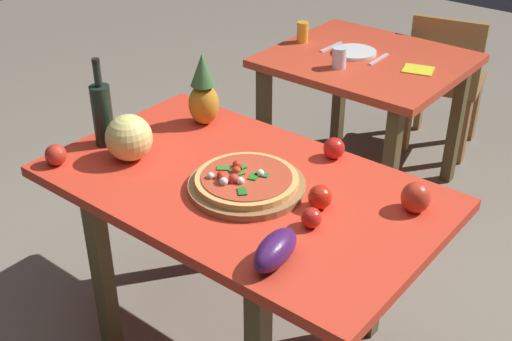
# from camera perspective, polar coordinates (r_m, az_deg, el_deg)

# --- Properties ---
(ground_plane) EXTENTS (10.00, 10.00, 0.00)m
(ground_plane) POSITION_cam_1_polar(r_m,az_deg,el_deg) (2.75, -1.09, -14.52)
(ground_plane) COLOR gray
(display_table) EXTENTS (1.38, 0.83, 0.75)m
(display_table) POSITION_cam_1_polar(r_m,az_deg,el_deg) (2.33, -1.25, -2.90)
(display_table) COLOR brown
(display_table) RESTS_ON ground_plane
(background_table) EXTENTS (0.93, 0.84, 0.75)m
(background_table) POSITION_cam_1_polar(r_m,az_deg,el_deg) (3.44, 9.45, 7.89)
(background_table) COLOR brown
(background_table) RESTS_ON ground_plane
(dining_chair) EXTENTS (0.48, 0.48, 0.85)m
(dining_chair) POSITION_cam_1_polar(r_m,az_deg,el_deg) (3.98, 16.04, 7.83)
(dining_chair) COLOR #95683F
(dining_chair) RESTS_ON ground_plane
(pizza_board) EXTENTS (0.40, 0.40, 0.02)m
(pizza_board) POSITION_cam_1_polar(r_m,az_deg,el_deg) (2.23, -0.80, -1.34)
(pizza_board) COLOR #95683F
(pizza_board) RESTS_ON display_table
(pizza) EXTENTS (0.35, 0.35, 0.05)m
(pizza) POSITION_cam_1_polar(r_m,az_deg,el_deg) (2.22, -0.93, -0.76)
(pizza) COLOR #E5AD5C
(pizza) RESTS_ON pizza_board
(wine_bottle) EXTENTS (0.08, 0.08, 0.34)m
(wine_bottle) POSITION_cam_1_polar(r_m,az_deg,el_deg) (2.53, -13.13, 4.85)
(wine_bottle) COLOR black
(wine_bottle) RESTS_ON display_table
(pineapple_left) EXTENTS (0.12, 0.12, 0.29)m
(pineapple_left) POSITION_cam_1_polar(r_m,az_deg,el_deg) (2.63, -4.57, 6.69)
(pineapple_left) COLOR #BC8022
(pineapple_left) RESTS_ON display_table
(melon) EXTENTS (0.17, 0.17, 0.17)m
(melon) POSITION_cam_1_polar(r_m,az_deg,el_deg) (2.42, -10.92, 2.80)
(melon) COLOR #E4D677
(melon) RESTS_ON display_table
(bell_pepper) EXTENTS (0.09, 0.09, 0.10)m
(bell_pepper) POSITION_cam_1_polar(r_m,az_deg,el_deg) (2.17, 13.62, -2.29)
(bell_pepper) COLOR red
(bell_pepper) RESTS_ON display_table
(eggplant) EXTENTS (0.12, 0.21, 0.09)m
(eggplant) POSITION_cam_1_polar(r_m,az_deg,el_deg) (1.89, 1.68, -6.87)
(eggplant) COLOR #401854
(eggplant) RESTS_ON display_table
(tomato_beside_pepper) EXTENTS (0.07, 0.07, 0.07)m
(tomato_beside_pepper) POSITION_cam_1_polar(r_m,az_deg,el_deg) (2.05, 4.81, -4.09)
(tomato_beside_pepper) COLOR red
(tomato_beside_pepper) RESTS_ON display_table
(tomato_at_corner) EXTENTS (0.08, 0.08, 0.08)m
(tomato_at_corner) POSITION_cam_1_polar(r_m,az_deg,el_deg) (2.42, 6.76, 1.93)
(tomato_at_corner) COLOR red
(tomato_at_corner) RESTS_ON display_table
(tomato_by_bottle) EXTENTS (0.08, 0.08, 0.08)m
(tomato_by_bottle) POSITION_cam_1_polar(r_m,az_deg,el_deg) (2.47, -16.91, 1.31)
(tomato_by_bottle) COLOR red
(tomato_by_bottle) RESTS_ON display_table
(tomato_near_board) EXTENTS (0.08, 0.08, 0.08)m
(tomato_near_board) POSITION_cam_1_polar(r_m,az_deg,el_deg) (2.14, 5.55, -2.30)
(tomato_near_board) COLOR red
(tomato_near_board) RESTS_ON display_table
(drinking_glass_juice) EXTENTS (0.06, 0.06, 0.11)m
(drinking_glass_juice) POSITION_cam_1_polar(r_m,az_deg,el_deg) (3.56, 4.05, 11.85)
(drinking_glass_juice) COLOR #F5A92B
(drinking_glass_juice) RESTS_ON background_table
(drinking_glass_water) EXTENTS (0.07, 0.07, 0.10)m
(drinking_glass_water) POSITION_cam_1_polar(r_m,az_deg,el_deg) (3.23, 7.20, 9.66)
(drinking_glass_water) COLOR silver
(drinking_glass_water) RESTS_ON background_table
(dinner_plate) EXTENTS (0.22, 0.22, 0.02)m
(dinner_plate) POSITION_cam_1_polar(r_m,az_deg,el_deg) (3.44, 8.51, 10.08)
(dinner_plate) COLOR white
(dinner_plate) RESTS_ON background_table
(fork_utensil) EXTENTS (0.02, 0.18, 0.01)m
(fork_utensil) POSITION_cam_1_polar(r_m,az_deg,el_deg) (3.50, 6.52, 10.57)
(fork_utensil) COLOR silver
(fork_utensil) RESTS_ON background_table
(knife_utensil) EXTENTS (0.02, 0.18, 0.01)m
(knife_utensil) POSITION_cam_1_polar(r_m,az_deg,el_deg) (3.37, 10.56, 9.44)
(knife_utensil) COLOR silver
(knife_utensil) RESTS_ON background_table
(napkin_folded) EXTENTS (0.17, 0.15, 0.01)m
(napkin_folded) POSITION_cam_1_polar(r_m,az_deg,el_deg) (3.28, 13.83, 8.46)
(napkin_folded) COLOR yellow
(napkin_folded) RESTS_ON background_table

